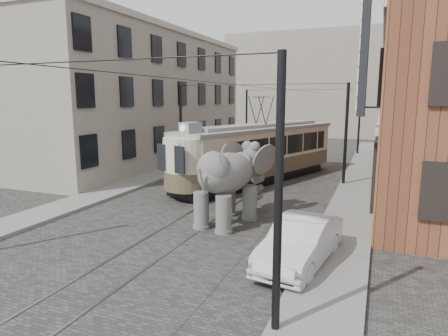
% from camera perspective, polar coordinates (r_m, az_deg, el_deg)
% --- Properties ---
extents(ground, '(120.00, 120.00, 0.00)m').
position_cam_1_polar(ground, '(19.65, 0.05, -4.90)').
color(ground, '#44413E').
extents(tram_rails, '(1.54, 80.00, 0.02)m').
position_cam_1_polar(tram_rails, '(19.65, 0.05, -4.87)').
color(tram_rails, slate).
rests_on(tram_rails, ground).
extents(sidewalk_right, '(2.00, 60.00, 0.15)m').
position_cam_1_polar(sidewalk_right, '(18.35, 17.84, -6.24)').
color(sidewalk_right, slate).
rests_on(sidewalk_right, ground).
extents(sidewalk_left, '(2.00, 60.00, 0.15)m').
position_cam_1_polar(sidewalk_left, '(22.79, -15.32, -2.98)').
color(sidewalk_left, slate).
rests_on(sidewalk_left, ground).
extents(stucco_building, '(7.00, 24.00, 10.00)m').
position_cam_1_polar(stucco_building, '(33.00, -11.46, 9.73)').
color(stucco_building, gray).
rests_on(stucco_building, ground).
extents(distant_block, '(28.00, 10.00, 14.00)m').
position_cam_1_polar(distant_block, '(58.09, 15.20, 11.60)').
color(distant_block, gray).
rests_on(distant_block, ground).
extents(catenary, '(11.00, 30.20, 6.00)m').
position_cam_1_polar(catenary, '(23.85, 4.09, 5.04)').
color(catenary, black).
rests_on(catenary, ground).
extents(tram, '(7.09, 13.33, 5.24)m').
position_cam_1_polar(tram, '(24.09, 5.37, 4.16)').
color(tram, beige).
rests_on(tram, ground).
extents(elephant, '(3.86, 5.77, 3.26)m').
position_cam_1_polar(elephant, '(15.87, 0.34, -2.47)').
color(elephant, '#5C5955').
rests_on(elephant, ground).
extents(parked_car, '(2.15, 4.57, 1.45)m').
position_cam_1_polar(parked_car, '(12.47, 11.13, -10.54)').
color(parked_car, '#BCBBC1').
rests_on(parked_car, ground).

